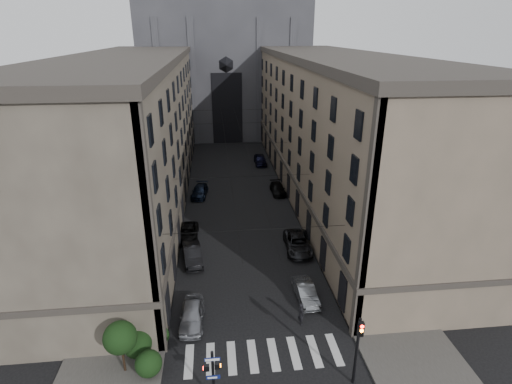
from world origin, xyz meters
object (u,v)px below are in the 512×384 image
object	(u,v)px
pedestrian_signal_left	(213,373)
car_right_midfar	(278,189)
car_right_far	(260,160)
pedestrian	(301,314)
car_left_far	(200,191)
traffic_light_right	(358,344)
car_right_midnear	(298,243)
gothic_tower	(224,50)
car_left_midnear	(193,255)
car_left_midfar	(188,233)
car_right_near	(306,292)
car_left_near	(192,315)

from	to	relation	value
pedestrian_signal_left	car_right_midfar	distance (m)	35.07
car_right_far	pedestrian	distance (m)	40.83
car_left_far	traffic_light_right	bearing A→B (deg)	-64.63
car_left_far	car_right_midnear	xyz separation A→B (m)	(10.66, -16.10, 0.08)
gothic_tower	car_right_midfar	distance (m)	43.64
gothic_tower	car_right_midfar	size ratio (longest dim) A/B	12.60
car_left_midnear	car_left_midfar	distance (m)	5.06
gothic_tower	car_right_near	world-z (taller)	gothic_tower
car_right_far	pedestrian	world-z (taller)	pedestrian
car_left_near	car_right_far	bearing A→B (deg)	78.39
car_right_midnear	car_left_midfar	bearing A→B (deg)	164.80
gothic_tower	pedestrian	world-z (taller)	gothic_tower
car_left_midfar	car_right_far	world-z (taller)	car_right_far
traffic_light_right	car_right_midnear	world-z (taller)	traffic_light_right
car_left_midnear	car_right_midnear	size ratio (longest dim) A/B	0.86
car_left_near	traffic_light_right	bearing A→B (deg)	-30.69
pedestrian_signal_left	car_right_midnear	size ratio (longest dim) A/B	0.70
car_left_midnear	car_right_far	world-z (taller)	car_right_far
car_right_midnear	car_right_midfar	size ratio (longest dim) A/B	1.24
car_right_far	car_left_far	bearing A→B (deg)	-127.45
gothic_tower	car_right_far	bearing A→B (deg)	-79.32
traffic_light_right	car_right_far	world-z (taller)	traffic_light_right
traffic_light_right	car_right_near	world-z (taller)	traffic_light_right
traffic_light_right	car_right_near	xyz separation A→B (m)	(-1.18, 9.08, -2.58)
pedestrian_signal_left	traffic_light_right	bearing A→B (deg)	2.64
traffic_light_right	car_left_midnear	xyz separation A→B (m)	(-11.08, 16.24, -2.48)
gothic_tower	pedestrian_signal_left	xyz separation A→B (m)	(-3.51, -73.46, -15.48)
pedestrian_signal_left	pedestrian	size ratio (longest dim) A/B	2.09
traffic_light_right	car_right_midfar	bearing A→B (deg)	89.55
pedestrian_signal_left	car_right_far	size ratio (longest dim) A/B	0.82
gothic_tower	car_right_midnear	distance (m)	58.44
gothic_tower	car_right_far	xyz separation A→B (m)	(4.93, -26.16, -16.97)
car_left_near	car_right_midnear	xyz separation A→B (m)	(10.63, 10.33, 0.00)
gothic_tower	car_left_midnear	world-z (taller)	gothic_tower
car_right_near	car_left_near	bearing A→B (deg)	-171.62
pedestrian_signal_left	car_right_far	bearing A→B (deg)	79.87
car_right_far	car_left_midfar	bearing A→B (deg)	-113.83
car_right_far	pedestrian	size ratio (longest dim) A/B	2.54
car_left_far	pedestrian_signal_left	bearing A→B (deg)	-79.66
gothic_tower	car_left_near	distance (m)	68.32
car_left_midfar	pedestrian	world-z (taller)	pedestrian
car_left_midnear	pedestrian	world-z (taller)	pedestrian
pedestrian_signal_left	car_left_midnear	bearing A→B (deg)	96.74
traffic_light_right	car_right_midnear	bearing A→B (deg)	90.40
car_left_near	car_right_midfar	world-z (taller)	car_left_near
pedestrian	car_right_far	bearing A→B (deg)	-16.48
car_left_far	car_right_midnear	distance (m)	19.31
pedestrian_signal_left	car_left_near	xyz separation A→B (m)	(-1.64, 7.49, -1.53)
traffic_light_right	car_left_near	distance (m)	13.11
car_left_midfar	car_right_midfar	xyz separation A→B (m)	(12.06, 12.09, -0.01)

